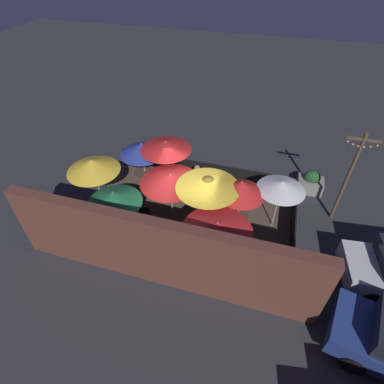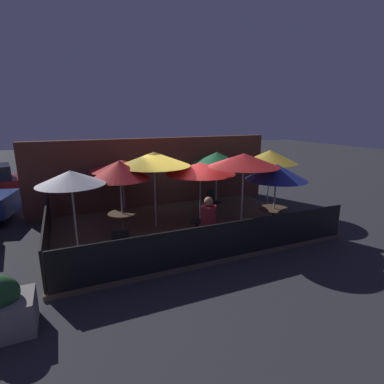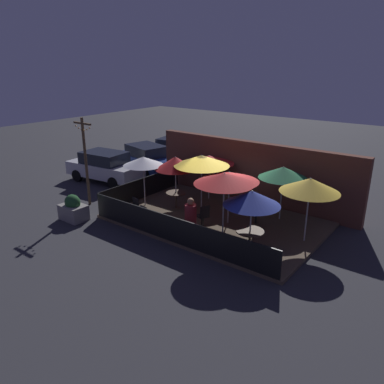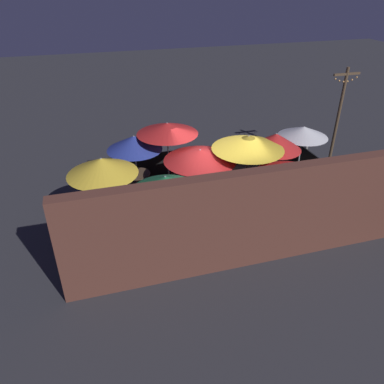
{
  "view_description": "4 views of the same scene",
  "coord_description": "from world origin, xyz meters",
  "px_view_note": "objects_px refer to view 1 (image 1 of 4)",
  "views": [
    {
      "loc": [
        -2.63,
        8.02,
        8.83
      ],
      "look_at": [
        -0.17,
        -0.2,
        1.37
      ],
      "focal_mm": 28.0,
      "sensor_mm": 36.0,
      "label": 1
    },
    {
      "loc": [
        -3.49,
        -8.7,
        3.64
      ],
      "look_at": [
        0.17,
        -0.31,
        1.32
      ],
      "focal_mm": 28.0,
      "sensor_mm": 36.0,
      "label": 2
    },
    {
      "loc": [
        7.71,
        -11.61,
        6.11
      ],
      "look_at": [
        -0.89,
        -0.38,
        1.19
      ],
      "focal_mm": 35.0,
      "sensor_mm": 36.0,
      "label": 3
    },
    {
      "loc": [
        3.79,
        10.07,
        6.91
      ],
      "look_at": [
        0.97,
        0.38,
        0.95
      ],
      "focal_mm": 35.0,
      "sensor_mm": 36.0,
      "label": 4
    }
  ],
  "objects_px": {
    "patron_0": "(197,180)",
    "planter_box": "(310,182)",
    "patio_chair_0": "(254,189)",
    "patio_umbrella_0": "(241,188)",
    "patio_umbrella_5": "(217,227)",
    "patio_umbrella_7": "(93,165)",
    "dining_table_0": "(237,217)",
    "dining_table_1": "(145,173)",
    "patio_umbrella_2": "(208,182)",
    "patio_umbrella_3": "(282,186)",
    "patio_umbrella_8": "(114,197)",
    "patio_chair_2": "(191,193)",
    "patio_umbrella_4": "(170,178)",
    "light_post": "(349,175)",
    "patio_umbrella_6": "(166,145)",
    "patio_chair_1": "(145,214)",
    "patio_umbrella_1": "(142,149)"
  },
  "relations": [
    {
      "from": "patron_0",
      "to": "planter_box",
      "type": "height_order",
      "value": "patron_0"
    },
    {
      "from": "patio_chair_0",
      "to": "patio_umbrella_0",
      "type": "bearing_deg",
      "value": 0.0
    },
    {
      "from": "patio_umbrella_5",
      "to": "patio_umbrella_7",
      "type": "distance_m",
      "value": 5.41
    },
    {
      "from": "dining_table_0",
      "to": "patio_chair_0",
      "type": "relative_size",
      "value": 0.9
    },
    {
      "from": "dining_table_1",
      "to": "patio_umbrella_2",
      "type": "bearing_deg",
      "value": 151.43
    },
    {
      "from": "patio_umbrella_2",
      "to": "patio_umbrella_7",
      "type": "distance_m",
      "value": 4.48
    },
    {
      "from": "patio_umbrella_3",
      "to": "patio_umbrella_8",
      "type": "bearing_deg",
      "value": 22.05
    },
    {
      "from": "patio_umbrella_3",
      "to": "patron_0",
      "type": "distance_m",
      "value": 3.83
    },
    {
      "from": "patio_umbrella_0",
      "to": "patio_chair_0",
      "type": "xyz_separation_m",
      "value": [
        -0.39,
        -1.86,
        -1.5
      ]
    },
    {
      "from": "patio_chair_2",
      "to": "planter_box",
      "type": "height_order",
      "value": "planter_box"
    },
    {
      "from": "patio_umbrella_4",
      "to": "light_post",
      "type": "distance_m",
      "value": 6.49
    },
    {
      "from": "patio_umbrella_6",
      "to": "patio_umbrella_8",
      "type": "distance_m",
      "value": 3.16
    },
    {
      "from": "patio_umbrella_6",
      "to": "patio_umbrella_7",
      "type": "bearing_deg",
      "value": 37.42
    },
    {
      "from": "patio_umbrella_6",
      "to": "dining_table_1",
      "type": "height_order",
      "value": "patio_umbrella_6"
    },
    {
      "from": "patio_umbrella_3",
      "to": "planter_box",
      "type": "distance_m",
      "value": 3.49
    },
    {
      "from": "patron_0",
      "to": "planter_box",
      "type": "xyz_separation_m",
      "value": [
        -4.78,
        -1.63,
        -0.28
      ]
    },
    {
      "from": "patio_umbrella_3",
      "to": "patio_chair_0",
      "type": "bearing_deg",
      "value": -54.51
    },
    {
      "from": "patio_umbrella_6",
      "to": "patio_chair_0",
      "type": "bearing_deg",
      "value": -172.85
    },
    {
      "from": "patio_umbrella_8",
      "to": "dining_table_0",
      "type": "height_order",
      "value": "patio_umbrella_8"
    },
    {
      "from": "patio_umbrella_4",
      "to": "patio_umbrella_8",
      "type": "height_order",
      "value": "patio_umbrella_8"
    },
    {
      "from": "patio_umbrella_8",
      "to": "light_post",
      "type": "height_order",
      "value": "light_post"
    },
    {
      "from": "dining_table_1",
      "to": "patron_0",
      "type": "distance_m",
      "value": 2.37
    },
    {
      "from": "patio_umbrella_4",
      "to": "patio_umbrella_6",
      "type": "relative_size",
      "value": 0.92
    },
    {
      "from": "dining_table_0",
      "to": "patio_chair_0",
      "type": "height_order",
      "value": "patio_chair_0"
    },
    {
      "from": "patio_umbrella_0",
      "to": "patio_umbrella_2",
      "type": "height_order",
      "value": "patio_umbrella_2"
    },
    {
      "from": "patio_umbrella_4",
      "to": "patio_umbrella_6",
      "type": "height_order",
      "value": "patio_umbrella_6"
    },
    {
      "from": "dining_table_1",
      "to": "patio_chair_1",
      "type": "height_order",
      "value": "patio_chair_1"
    },
    {
      "from": "patio_umbrella_7",
      "to": "patio_umbrella_2",
      "type": "bearing_deg",
      "value": -179.29
    },
    {
      "from": "patio_umbrella_1",
      "to": "patio_chair_1",
      "type": "relative_size",
      "value": 2.35
    },
    {
      "from": "patio_umbrella_1",
      "to": "patio_umbrella_4",
      "type": "height_order",
      "value": "patio_umbrella_1"
    },
    {
      "from": "patio_chair_1",
      "to": "light_post",
      "type": "relative_size",
      "value": 0.23
    },
    {
      "from": "patio_umbrella_2",
      "to": "patio_chair_0",
      "type": "xyz_separation_m",
      "value": [
        -1.52,
        -2.17,
        -1.72
      ]
    },
    {
      "from": "patio_chair_2",
      "to": "light_post",
      "type": "relative_size",
      "value": 0.23
    },
    {
      "from": "patio_umbrella_2",
      "to": "patron_0",
      "type": "xyz_separation_m",
      "value": [
        0.93,
        -1.95,
        -1.62
      ]
    },
    {
      "from": "patio_umbrella_0",
      "to": "patio_chair_0",
      "type": "distance_m",
      "value": 2.42
    },
    {
      "from": "patio_umbrella_1",
      "to": "patio_umbrella_3",
      "type": "height_order",
      "value": "patio_umbrella_3"
    },
    {
      "from": "patio_umbrella_5",
      "to": "patio_umbrella_6",
      "type": "distance_m",
      "value": 4.38
    },
    {
      "from": "patio_umbrella_8",
      "to": "patron_0",
      "type": "height_order",
      "value": "patio_umbrella_8"
    },
    {
      "from": "patio_umbrella_4",
      "to": "patio_umbrella_7",
      "type": "height_order",
      "value": "patio_umbrella_7"
    },
    {
      "from": "dining_table_1",
      "to": "planter_box",
      "type": "xyz_separation_m",
      "value": [
        -7.14,
        -1.79,
        -0.25
      ]
    },
    {
      "from": "patio_umbrella_3",
      "to": "patio_umbrella_5",
      "type": "distance_m",
      "value": 2.98
    },
    {
      "from": "patio_umbrella_2",
      "to": "patio_umbrella_6",
      "type": "height_order",
      "value": "patio_umbrella_6"
    },
    {
      "from": "patio_umbrella_6",
      "to": "dining_table_1",
      "type": "distance_m",
      "value": 2.05
    },
    {
      "from": "patio_chair_0",
      "to": "dining_table_1",
      "type": "bearing_deg",
      "value": -73.63
    },
    {
      "from": "dining_table_0",
      "to": "patron_0",
      "type": "height_order",
      "value": "patron_0"
    },
    {
      "from": "patio_chair_0",
      "to": "planter_box",
      "type": "relative_size",
      "value": 0.86
    },
    {
      "from": "patio_umbrella_6",
      "to": "patio_chair_1",
      "type": "xyz_separation_m",
      "value": [
        0.17,
        2.17,
        -1.81
      ]
    },
    {
      "from": "planter_box",
      "to": "patio_umbrella_5",
      "type": "bearing_deg",
      "value": 58.64
    },
    {
      "from": "patio_umbrella_4",
      "to": "planter_box",
      "type": "distance_m",
      "value": 6.47
    },
    {
      "from": "patio_umbrella_4",
      "to": "patio_chair_2",
      "type": "relative_size",
      "value": 2.51
    }
  ]
}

